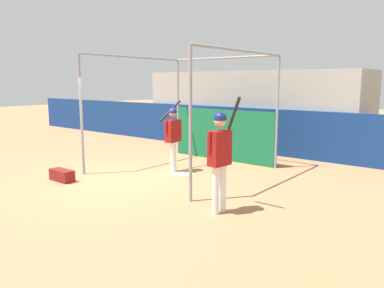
{
  "coord_description": "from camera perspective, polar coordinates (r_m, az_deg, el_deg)",
  "views": [
    {
      "loc": [
        7.0,
        -5.84,
        2.38
      ],
      "look_at": [
        1.89,
        0.54,
        1.02
      ],
      "focal_mm": 35.0,
      "sensor_mm": 36.0,
      "label": 1
    }
  ],
  "objects": [
    {
      "name": "ground_plane",
      "position": [
        9.42,
        -11.13,
        -5.39
      ],
      "size": [
        60.0,
        60.0,
        0.0
      ],
      "primitive_type": "plane",
      "color": "#A8754C"
    },
    {
      "name": "outfield_wall",
      "position": [
        13.26,
        6.53,
        2.33
      ],
      "size": [
        24.0,
        0.12,
        1.51
      ],
      "color": "navy",
      "rests_on": "ground"
    },
    {
      "name": "bleacher_section",
      "position": [
        14.27,
        9.3,
        5.35
      ],
      "size": [
        8.15,
        2.4,
        2.79
      ],
      "color": "#9E9E99",
      "rests_on": "ground"
    },
    {
      "name": "batting_cage",
      "position": [
        10.9,
        2.78,
        3.89
      ],
      "size": [
        3.66,
        3.84,
        3.12
      ],
      "color": "gray",
      "rests_on": "ground"
    },
    {
      "name": "home_plate",
      "position": [
        9.82,
        -1.31,
        -4.55
      ],
      "size": [
        0.44,
        0.44,
        0.02
      ],
      "color": "white",
      "rests_on": "ground"
    },
    {
      "name": "player_batter",
      "position": [
        9.87,
        -2.91,
        1.6
      ],
      "size": [
        0.53,
        0.9,
        1.88
      ],
      "rotation": [
        0.0,
        0.0,
        1.63
      ],
      "color": "white",
      "rests_on": "ground"
    },
    {
      "name": "player_waiting",
      "position": [
        6.75,
        4.28,
        -1.19
      ],
      "size": [
        0.49,
        0.78,
        2.13
      ],
      "rotation": [
        0.0,
        0.0,
        1.45
      ],
      "color": "white",
      "rests_on": "ground"
    },
    {
      "name": "equipment_bag",
      "position": [
        9.66,
        -19.2,
        -4.52
      ],
      "size": [
        0.7,
        0.28,
        0.28
      ],
      "color": "maroon",
      "rests_on": "ground"
    }
  ]
}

